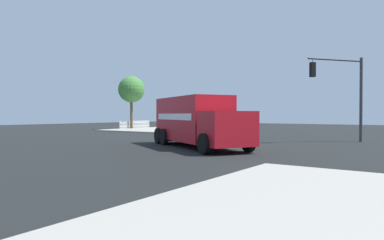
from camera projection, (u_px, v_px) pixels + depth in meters
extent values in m
plane|color=black|center=(206.00, 144.00, 22.24)|extent=(100.00, 100.00, 0.00)
cube|color=#9E998E|center=(172.00, 130.00, 40.83)|extent=(12.56, 12.56, 0.14)
cube|color=#AD141E|center=(192.00, 119.00, 20.61)|extent=(5.21, 6.53, 2.56)
cube|color=#AD141E|center=(227.00, 129.00, 16.80)|extent=(3.03, 2.86, 1.70)
cube|color=black|center=(237.00, 122.00, 16.01)|extent=(1.78, 1.10, 0.88)
cube|color=#B2B2B7|center=(174.00, 140.00, 23.35)|extent=(2.08, 1.35, 0.21)
cube|color=white|center=(210.00, 117.00, 21.10)|extent=(2.66, 4.47, 0.36)
cube|color=white|center=(173.00, 117.00, 20.11)|extent=(2.66, 4.47, 0.36)
cylinder|color=black|center=(248.00, 142.00, 17.37)|extent=(0.75, 1.00, 1.00)
cylinder|color=black|center=(204.00, 144.00, 16.35)|extent=(0.75, 1.00, 1.00)
cylinder|color=black|center=(200.00, 136.00, 22.49)|extent=(0.75, 1.00, 1.00)
cylinder|color=black|center=(164.00, 137.00, 21.47)|extent=(0.75, 1.00, 1.00)
cylinder|color=black|center=(193.00, 135.00, 23.44)|extent=(0.75, 1.00, 1.00)
cylinder|color=black|center=(158.00, 136.00, 22.42)|extent=(0.75, 1.00, 1.00)
cylinder|color=#38383D|center=(361.00, 100.00, 23.78)|extent=(0.20, 0.20, 5.78)
cylinder|color=#38383D|center=(335.00, 60.00, 23.09)|extent=(3.48, 2.70, 0.12)
cylinder|color=#38383D|center=(313.00, 60.00, 22.55)|extent=(0.03, 0.03, 0.25)
cube|color=black|center=(313.00, 70.00, 22.56)|extent=(0.42, 0.42, 0.95)
sphere|color=red|center=(311.00, 65.00, 22.72)|extent=(0.20, 0.20, 0.20)
sphere|color=#EFA314|center=(311.00, 70.00, 22.73)|extent=(0.20, 0.20, 0.20)
sphere|color=#19CC4C|center=(311.00, 75.00, 22.73)|extent=(0.20, 0.20, 0.20)
cube|color=navy|center=(237.00, 130.00, 29.16)|extent=(2.08, 1.67, 0.50)
cube|color=navy|center=(220.00, 127.00, 29.95)|extent=(2.10, 1.87, 1.10)
cube|color=black|center=(220.00, 123.00, 29.95)|extent=(1.92, 1.58, 0.48)
cube|color=navy|center=(201.00, 129.00, 30.88)|extent=(2.12, 2.17, 0.55)
cylinder|color=black|center=(240.00, 132.00, 30.10)|extent=(0.31, 0.78, 0.76)
cylinder|color=black|center=(231.00, 133.00, 28.36)|extent=(0.31, 0.78, 0.76)
cylinder|color=black|center=(205.00, 131.00, 31.81)|extent=(0.31, 0.78, 0.76)
cylinder|color=black|center=(195.00, 132.00, 30.07)|extent=(0.31, 0.78, 0.76)
cylinder|color=navy|center=(195.00, 126.00, 39.40)|extent=(0.14, 0.14, 0.79)
cylinder|color=navy|center=(197.00, 126.00, 39.50)|extent=(0.14, 0.14, 0.79)
cube|color=silver|center=(196.00, 120.00, 39.44)|extent=(0.39, 0.31, 0.59)
sphere|color=brown|center=(196.00, 117.00, 39.43)|extent=(0.21, 0.21, 0.21)
cylinder|color=silver|center=(195.00, 120.00, 39.30)|extent=(0.09, 0.09, 0.53)
cylinder|color=silver|center=(198.00, 120.00, 39.57)|extent=(0.09, 0.09, 0.53)
cylinder|color=#4C4C51|center=(181.00, 127.00, 37.46)|extent=(0.14, 0.14, 0.85)
cylinder|color=#4C4C51|center=(181.00, 127.00, 37.63)|extent=(0.14, 0.14, 0.85)
cube|color=silver|center=(181.00, 120.00, 37.53)|extent=(0.40, 0.38, 0.64)
sphere|color=brown|center=(181.00, 116.00, 37.53)|extent=(0.23, 0.23, 0.23)
cylinder|color=silver|center=(181.00, 119.00, 37.31)|extent=(0.09, 0.09, 0.57)
cylinder|color=silver|center=(181.00, 119.00, 37.75)|extent=(0.09, 0.09, 0.57)
cube|color=white|center=(149.00, 124.00, 46.42)|extent=(0.08, 0.04, 0.95)
cube|color=white|center=(148.00, 124.00, 46.27)|extent=(0.08, 0.04, 0.95)
cube|color=white|center=(147.00, 124.00, 46.12)|extent=(0.08, 0.04, 0.95)
cube|color=white|center=(146.00, 124.00, 45.98)|extent=(0.08, 0.04, 0.95)
cube|color=white|center=(145.00, 124.00, 45.83)|extent=(0.08, 0.04, 0.95)
cube|color=white|center=(144.00, 124.00, 45.68)|extent=(0.08, 0.04, 0.95)
cube|color=white|center=(143.00, 124.00, 45.53)|extent=(0.08, 0.04, 0.95)
cube|color=white|center=(142.00, 124.00, 45.39)|extent=(0.08, 0.04, 0.95)
cube|color=white|center=(141.00, 124.00, 45.24)|extent=(0.08, 0.04, 0.95)
cube|color=white|center=(141.00, 124.00, 45.09)|extent=(0.08, 0.04, 0.95)
cube|color=white|center=(140.00, 124.00, 44.94)|extent=(0.08, 0.04, 0.95)
cube|color=white|center=(139.00, 124.00, 44.80)|extent=(0.08, 0.04, 0.95)
cube|color=white|center=(138.00, 124.00, 44.65)|extent=(0.08, 0.04, 0.95)
cube|color=white|center=(137.00, 124.00, 44.50)|extent=(0.08, 0.04, 0.95)
cube|color=white|center=(136.00, 124.00, 44.36)|extent=(0.08, 0.04, 0.95)
cube|color=white|center=(135.00, 124.00, 44.21)|extent=(0.08, 0.04, 0.95)
cube|color=white|center=(134.00, 124.00, 44.06)|extent=(0.08, 0.04, 0.95)
cube|color=white|center=(133.00, 124.00, 43.91)|extent=(0.08, 0.04, 0.95)
cube|color=white|center=(132.00, 124.00, 43.77)|extent=(0.08, 0.04, 0.95)
cube|color=white|center=(131.00, 124.00, 43.62)|extent=(0.08, 0.04, 0.95)
cube|color=white|center=(130.00, 124.00, 43.47)|extent=(0.08, 0.04, 0.95)
cube|color=white|center=(129.00, 125.00, 43.32)|extent=(0.08, 0.04, 0.95)
cube|color=white|center=(127.00, 125.00, 43.18)|extent=(0.08, 0.04, 0.95)
cube|color=white|center=(126.00, 125.00, 43.03)|extent=(0.08, 0.04, 0.95)
cube|color=white|center=(125.00, 125.00, 42.88)|extent=(0.08, 0.04, 0.95)
cube|color=white|center=(124.00, 125.00, 42.73)|extent=(0.08, 0.04, 0.95)
cube|color=white|center=(123.00, 125.00, 42.59)|extent=(0.08, 0.04, 0.95)
cube|color=white|center=(122.00, 125.00, 42.44)|extent=(0.08, 0.04, 0.95)
cube|color=white|center=(121.00, 125.00, 42.29)|extent=(0.08, 0.04, 0.95)
cube|color=white|center=(120.00, 125.00, 42.15)|extent=(0.08, 0.04, 0.95)
cube|color=white|center=(135.00, 122.00, 44.29)|extent=(5.32, 0.03, 0.07)
cube|color=white|center=(135.00, 126.00, 44.30)|extent=(5.32, 0.03, 0.07)
cylinder|color=brown|center=(131.00, 114.00, 43.19)|extent=(0.32, 0.32, 3.64)
sphere|color=#427F38|center=(131.00, 89.00, 43.14)|extent=(3.27, 3.27, 3.27)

